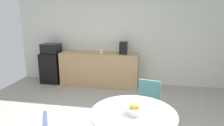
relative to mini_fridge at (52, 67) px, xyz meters
name	(u,v)px	position (x,y,z in m)	size (l,w,h in m)	color
wall_back	(122,37)	(1.95, 0.35, 0.88)	(6.00, 0.10, 2.60)	silver
counter_block	(100,69)	(1.40, 0.00, 0.03)	(2.09, 0.60, 0.90)	tan
mini_fridge	(52,67)	(0.00, 0.00, 0.00)	(0.54, 0.54, 0.85)	black
microwave	(51,48)	(0.00, 0.00, 0.55)	(0.48, 0.38, 0.26)	black
round_table	(133,122)	(2.54, -2.87, 0.18)	(1.09, 1.09, 0.74)	silver
chair_teal	(148,99)	(2.73, -1.93, 0.10)	(0.49, 0.49, 0.83)	silver
fruit_bowl	(134,110)	(2.56, -2.89, 0.37)	(0.24, 0.24, 0.13)	silver
mug_white	(126,52)	(2.12, 0.07, 0.52)	(0.13, 0.08, 0.09)	white
mug_green	(101,52)	(1.47, -0.06, 0.52)	(0.13, 0.08, 0.09)	white
coffee_maker	(124,48)	(2.05, 0.00, 0.64)	(0.20, 0.24, 0.32)	black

